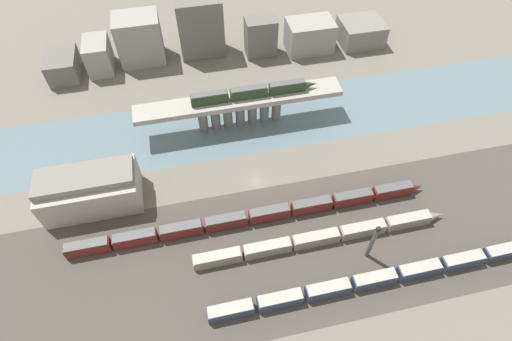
{
  "coord_description": "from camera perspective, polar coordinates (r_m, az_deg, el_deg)",
  "views": [
    {
      "loc": [
        -15.46,
        -70.1,
        94.44
      ],
      "look_at": [
        0.0,
        0.43,
        4.38
      ],
      "focal_mm": 28.0,
      "sensor_mm": 36.0,
      "label": 1
    }
  ],
  "objects": [
    {
      "name": "train_yard_near",
      "position": [
        105.48,
        17.22,
        -14.51
      ],
      "size": [
        85.84,
        3.05,
        3.69
      ],
      "color": "#2D384C",
      "rests_on": "ground"
    },
    {
      "name": "city_block_tall",
      "position": [
        165.71,
        7.65,
        18.55
      ],
      "size": [
        17.76,
        11.84,
        11.88
      ],
      "primitive_type": "cube",
      "color": "gray",
      "rests_on": "ground"
    },
    {
      "name": "city_block_left",
      "position": [
        164.38,
        -21.55,
        15.02
      ],
      "size": [
        8.78,
        13.42,
        11.76
      ],
      "primitive_type": "cube",
      "color": "gray",
      "rests_on": "ground"
    },
    {
      "name": "train_on_bridge",
      "position": [
        126.84,
        -0.45,
        11.17
      ],
      "size": [
        40.41,
        2.62,
        3.63
      ],
      "color": "#23381E",
      "rests_on": "bridge"
    },
    {
      "name": "river_water",
      "position": [
        134.81,
        -2.24,
        6.77
      ],
      "size": [
        320.0,
        28.54,
        0.01
      ],
      "primitive_type": "cube",
      "color": "slate",
      "rests_on": "ground"
    },
    {
      "name": "train_yard_mid",
      "position": [
        107.58,
        9.38,
        -9.44
      ],
      "size": [
        68.9,
        3.05,
        3.5
      ],
      "color": "gray",
      "rests_on": "ground"
    },
    {
      "name": "bridge",
      "position": [
        129.38,
        -2.35,
        9.27
      ],
      "size": [
        66.27,
        7.82,
        10.95
      ],
      "color": "gray",
      "rests_on": "ground"
    },
    {
      "name": "city_block_right",
      "position": [
        160.98,
        -7.95,
        19.64
      ],
      "size": [
        16.81,
        10.29,
        22.27
      ],
      "primitive_type": "cube",
      "color": "#605B56",
      "rests_on": "ground"
    },
    {
      "name": "city_block_low",
      "position": [
        174.5,
        14.71,
        18.6
      ],
      "size": [
        16.53,
        14.62,
        8.91
      ],
      "primitive_type": "cube",
      "color": "slate",
      "rests_on": "ground"
    },
    {
      "name": "warehouse_building",
      "position": [
        118.61,
        -22.61,
        -2.51
      ],
      "size": [
        26.17,
        13.58,
        12.3
      ],
      "color": "#9E998E",
      "rests_on": "ground"
    },
    {
      "name": "city_block_center",
      "position": [
        163.0,
        -16.3,
        17.6
      ],
      "size": [
        16.49,
        12.78,
        17.83
      ],
      "primitive_type": "cube",
      "color": "gray",
      "rests_on": "ground"
    },
    {
      "name": "city_block_far_left",
      "position": [
        167.04,
        -25.82,
        13.31
      ],
      "size": [
        10.61,
        15.07,
        8.66
      ],
      "primitive_type": "cube",
      "color": "#605B56",
      "rests_on": "ground"
    },
    {
      "name": "train_yard_far",
      "position": [
        109.03,
        -0.53,
        -6.66
      ],
      "size": [
        99.32,
        2.89,
        4.13
      ],
      "color": "#5B1E19",
      "rests_on": "ground"
    },
    {
      "name": "signal_tower",
      "position": [
        103.87,
        16.26,
        -9.84
      ],
      "size": [
        1.03,
        1.03,
        13.75
      ],
      "color": "#4C4C51",
      "rests_on": "ground"
    },
    {
      "name": "railbed_yard",
      "position": [
        106.22,
        2.88,
        -11.6
      ],
      "size": [
        280.0,
        42.0,
        0.01
      ],
      "primitive_type": "cube",
      "color": "#423D38",
      "rests_on": "ground"
    },
    {
      "name": "ground_plane",
      "position": [
        118.62,
        0.04,
        -1.48
      ],
      "size": [
        400.0,
        400.0,
        0.0
      ],
      "primitive_type": "plane",
      "color": "#666056"
    },
    {
      "name": "city_block_far_right",
      "position": [
        161.11,
        0.67,
        18.56
      ],
      "size": [
        11.55,
        8.04,
        14.73
      ],
      "primitive_type": "cube",
      "color": "#605B56",
      "rests_on": "ground"
    }
  ]
}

